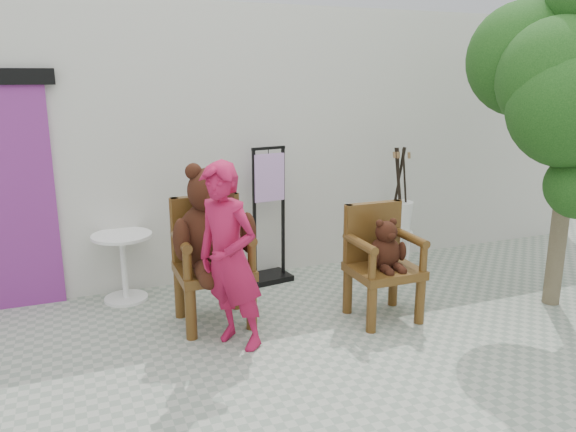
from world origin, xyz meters
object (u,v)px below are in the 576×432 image
object	(u,v)px
chair_small	(382,254)
cafe_table	(123,259)
stool_bucket	(400,216)
chair_big	(212,236)
person	(230,259)
display_stand	(269,230)
tree	(575,48)

from	to	relation	value
chair_small	cafe_table	bearing A→B (deg)	149.63
cafe_table	stool_bucket	world-z (taller)	stool_bucket
stool_bucket	chair_big	bearing A→B (deg)	-164.14
person	display_stand	distance (m)	1.71
chair_big	cafe_table	distance (m)	1.20
cafe_table	stool_bucket	bearing A→B (deg)	-3.28
display_stand	tree	distance (m)	3.46
cafe_table	tree	bearing A→B (deg)	-24.07
cafe_table	display_stand	size ratio (longest dim) A/B	0.47
chair_small	display_stand	distance (m)	1.46
chair_big	cafe_table	xyz separation A→B (m)	(-0.72, 0.87, -0.41)
person	display_stand	world-z (taller)	person
tree	display_stand	bearing A→B (deg)	143.11
chair_small	person	world-z (taller)	person
chair_big	cafe_table	size ratio (longest dim) A/B	2.16
chair_small	stool_bucket	size ratio (longest dim) A/B	0.74
chair_big	display_stand	xyz separation A→B (m)	(0.86, 0.87, -0.26)
cafe_table	display_stand	xyz separation A→B (m)	(1.58, -0.00, 0.14)
chair_big	person	world-z (taller)	person
chair_big	tree	bearing A→B (deg)	-15.25
stool_bucket	person	bearing A→B (deg)	-152.34
person	tree	xyz separation A→B (m)	(3.17, -0.28, 1.69)
chair_big	person	size ratio (longest dim) A/B	0.94
stool_bucket	display_stand	bearing A→B (deg)	173.58
chair_big	chair_small	world-z (taller)	chair_big
cafe_table	stool_bucket	size ratio (longest dim) A/B	0.48
display_stand	cafe_table	bearing A→B (deg)	171.27
tree	stool_bucket	bearing A→B (deg)	115.21
chair_big	display_stand	distance (m)	1.25
chair_big	chair_small	distance (m)	1.60
display_stand	tree	bearing A→B (deg)	-45.48
chair_small	tree	distance (m)	2.54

